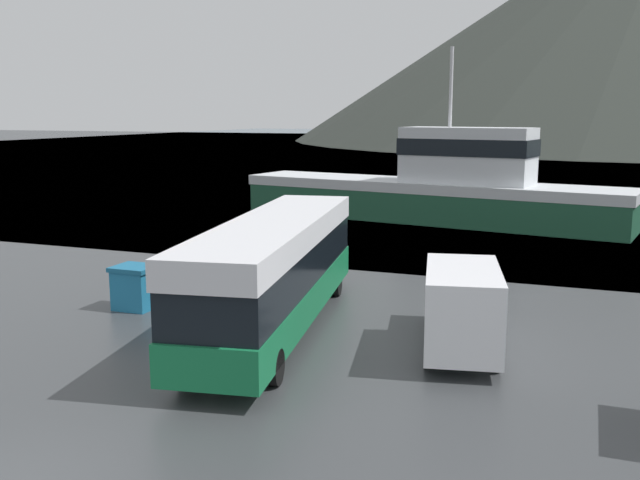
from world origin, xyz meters
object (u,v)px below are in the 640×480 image
object	(u,v)px
storage_bin	(135,287)
delivery_van	(461,305)
fishing_boat	(437,187)
tour_bus	(276,268)

from	to	relation	value
storage_bin	delivery_van	bearing A→B (deg)	-2.27
delivery_van	fishing_boat	xyz separation A→B (m)	(-5.40, 23.18, 0.76)
tour_bus	fishing_boat	size ratio (longest dim) A/B	0.53
delivery_van	storage_bin	size ratio (longest dim) A/B	4.09
tour_bus	delivery_van	bearing A→B (deg)	-9.37
fishing_boat	tour_bus	bearing A→B (deg)	-170.49
tour_bus	storage_bin	size ratio (longest dim) A/B	8.68
fishing_boat	storage_bin	xyz separation A→B (m)	(-5.42, -22.75, -1.30)
fishing_boat	storage_bin	size ratio (longest dim) A/B	16.47
delivery_van	storage_bin	world-z (taller)	delivery_van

